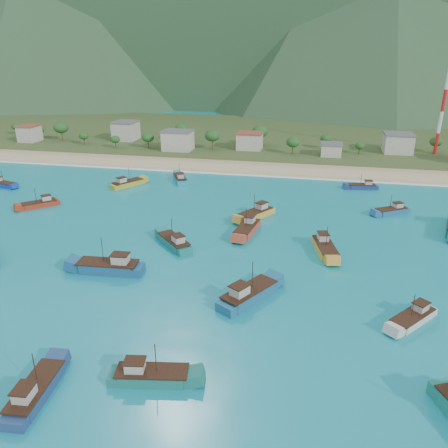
% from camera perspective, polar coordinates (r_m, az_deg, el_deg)
% --- Properties ---
extents(ground, '(600.00, 600.00, 0.00)m').
position_cam_1_polar(ground, '(80.92, -4.66, -6.46)').
color(ground, '#0B7283').
rests_on(ground, ground).
extents(beach, '(400.00, 18.00, 1.20)m').
position_cam_1_polar(beach, '(153.51, 3.61, 7.33)').
color(beach, beige).
rests_on(beach, ground).
extents(land, '(400.00, 110.00, 2.40)m').
position_cam_1_polar(land, '(212.71, 6.06, 11.32)').
color(land, '#385123').
rests_on(land, ground).
extents(surf_line, '(400.00, 2.50, 0.08)m').
position_cam_1_polar(surf_line, '(144.43, 3.06, 6.42)').
color(surf_line, white).
rests_on(surf_line, ground).
extents(village, '(211.93, 25.25, 7.53)m').
position_cam_1_polar(village, '(174.75, 6.25, 10.67)').
color(village, beige).
rests_on(village, ground).
extents(vegetation, '(273.41, 25.76, 8.64)m').
position_cam_1_polar(vegetation, '(177.39, 1.82, 11.02)').
color(vegetation, '#235623').
rests_on(vegetation, ground).
extents(radio_tower, '(1.20, 1.20, 46.89)m').
position_cam_1_polar(radio_tower, '(182.30, 27.01, 15.40)').
color(radio_tower, red).
rests_on(radio_tower, ground).
extents(boat_0, '(4.88, 11.36, 6.50)m').
position_cam_1_polar(boat_0, '(98.01, 3.04, -0.68)').
color(boat_0, '#B84630').
rests_on(boat_0, ground).
extents(boat_1, '(9.25, 12.02, 7.06)m').
position_cam_1_polar(boat_1, '(72.42, 3.20, -9.25)').
color(boat_1, '#1C5F88').
rests_on(boat_1, ground).
extents(boat_2, '(8.72, 8.66, 5.61)m').
position_cam_1_polar(boat_2, '(123.92, -22.89, 2.37)').
color(boat_2, '#A62F18').
rests_on(boat_2, ground).
extents(boat_3, '(3.95, 10.52, 6.08)m').
position_cam_1_polar(boat_3, '(59.36, -23.43, -19.53)').
color(boat_3, navy).
rests_on(boat_3, ground).
extents(boat_9, '(9.57, 5.26, 5.42)m').
position_cam_1_polar(boat_9, '(147.62, -26.97, 4.63)').
color(boat_9, '#1038AA').
rests_on(boat_9, ground).
extents(boat_11, '(12.64, 4.54, 7.33)m').
position_cam_1_polar(boat_11, '(83.44, -14.75, -5.51)').
color(boat_11, '#1B5483').
rests_on(boat_11, ground).
extents(boat_12, '(9.07, 7.15, 5.35)m').
position_cam_1_polar(boat_12, '(117.25, 21.06, 1.57)').
color(boat_12, '#235E91').
rests_on(boat_12, ground).
extents(boat_14, '(8.67, 10.99, 6.49)m').
position_cam_1_polar(boat_14, '(107.16, 4.23, 1.29)').
color(boat_14, gold).
rests_on(boat_14, ground).
extents(boat_16, '(9.67, 9.85, 6.30)m').
position_cam_1_polar(boat_16, '(91.69, -6.52, -2.47)').
color(boat_16, '#177570').
rests_on(boat_16, ground).
extents(boat_17, '(7.12, 10.51, 6.03)m').
position_cam_1_polar(boat_17, '(137.62, -5.79, 5.86)').
color(boat_17, '#1C90B9').
rests_on(boat_17, ground).
extents(boat_18, '(8.14, 10.45, 6.15)m').
position_cam_1_polar(boat_18, '(134.91, -12.50, 5.13)').
color(boat_18, gold).
rests_on(boat_18, ground).
extents(boat_21, '(5.54, 11.14, 6.32)m').
position_cam_1_polar(boat_21, '(91.06, 13.01, -3.09)').
color(boat_21, gold).
rests_on(boat_21, ground).
extents(boat_26, '(8.87, 3.86, 5.07)m').
position_cam_1_polar(boat_26, '(135.76, 17.64, 4.63)').
color(boat_26, navy).
rests_on(boat_26, ground).
extents(boat_27, '(10.40, 4.60, 5.94)m').
position_cam_1_polar(boat_27, '(57.80, -9.56, -19.03)').
color(boat_27, '#1C6F65').
rests_on(boat_27, ground).
extents(boat_28, '(8.11, 8.83, 5.48)m').
position_cam_1_polar(boat_28, '(72.94, 23.46, -11.27)').
color(boat_28, silver).
rests_on(boat_28, ground).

